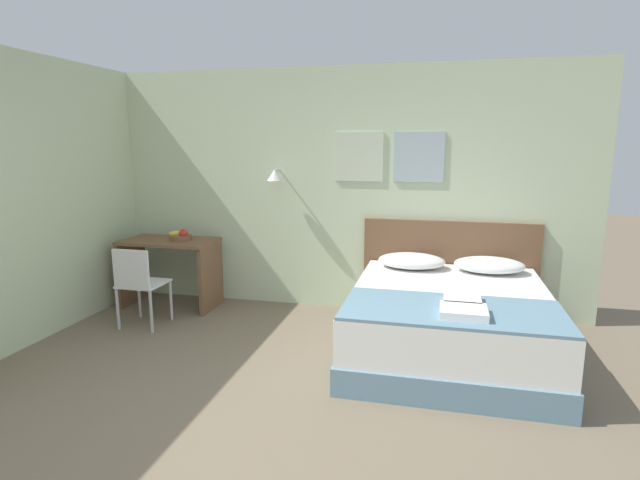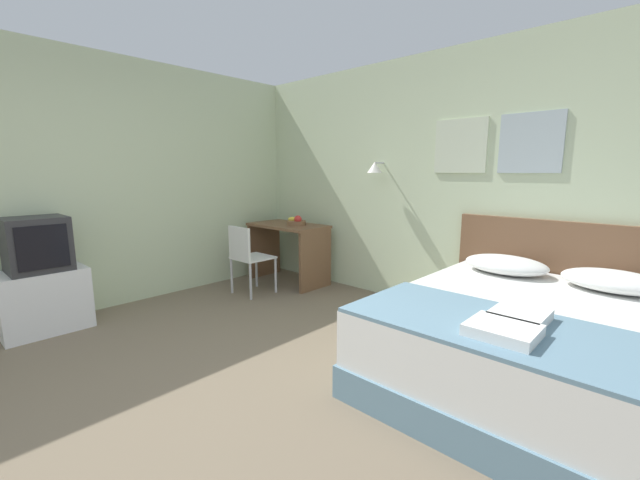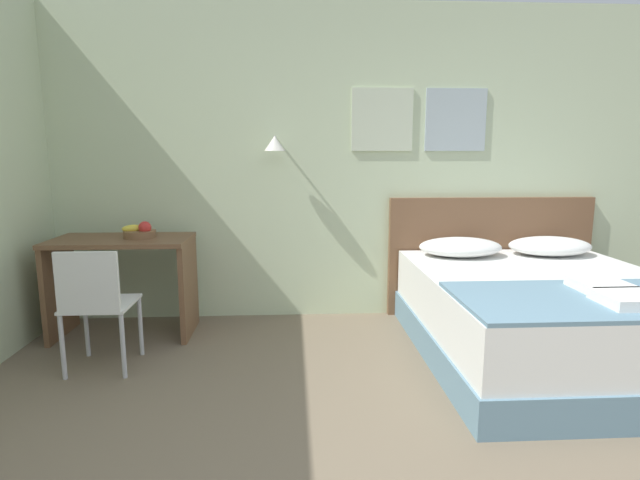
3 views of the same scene
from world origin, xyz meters
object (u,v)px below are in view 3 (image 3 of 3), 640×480
(pillow_right, at_px, (550,246))
(folded_towel_near_foot, at_px, (600,286))
(bed, at_px, (546,318))
(folded_towel_mid_bed, at_px, (632,299))
(throw_blanket, at_px, (601,299))
(desk_chair, at_px, (95,300))
(headboard, at_px, (490,256))
(desk, at_px, (123,270))
(fruit_bowl, at_px, (140,232))
(pillow_left, at_px, (460,247))

(pillow_right, bearing_deg, folded_towel_near_foot, -104.41)
(bed, xyz_separation_m, folded_towel_mid_bed, (0.08, -0.72, 0.35))
(throw_blanket, relative_size, desk_chair, 1.99)
(headboard, bearing_deg, desk, -172.98)
(bed, relative_size, desk, 1.93)
(pillow_right, distance_m, folded_towel_mid_bed, 1.47)
(folded_towel_mid_bed, distance_m, fruit_bowl, 3.32)
(headboard, xyz_separation_m, desk, (-3.07, -0.38, 0.00))
(pillow_left, height_order, throw_blanket, pillow_left)
(desk_chair, bearing_deg, desk, 94.27)
(throw_blanket, distance_m, desk_chair, 3.07)
(throw_blanket, relative_size, desk, 1.58)
(pillow_left, distance_m, desk, 2.70)
(headboard, distance_m, throw_blanket, 1.61)
(headboard, xyz_separation_m, throw_blanket, (0.00, -1.61, 0.08))
(throw_blanket, height_order, folded_towel_mid_bed, folded_towel_mid_bed)
(throw_blanket, relative_size, folded_towel_mid_bed, 4.92)
(desk_chair, bearing_deg, pillow_right, 12.89)
(pillow_left, distance_m, folded_towel_near_foot, 1.25)
(pillow_right, bearing_deg, desk, -178.81)
(bed, height_order, desk_chair, desk_chair)
(pillow_left, relative_size, pillow_right, 1.00)
(headboard, bearing_deg, bed, -90.00)
(folded_towel_near_foot, xyz_separation_m, folded_towel_mid_bed, (-0.00, -0.28, 0.00))
(pillow_left, distance_m, folded_towel_mid_bed, 1.51)
(headboard, height_order, desk, headboard)
(throw_blanket, height_order, desk, desk)
(throw_blanket, distance_m, fruit_bowl, 3.19)
(pillow_right, xyz_separation_m, desk_chair, (-3.40, -0.78, -0.17))
(pillow_right, relative_size, desk_chair, 0.82)
(pillow_left, height_order, desk, desk)
(pillow_right, xyz_separation_m, folded_towel_near_foot, (-0.30, -1.16, -0.02))
(pillow_left, xyz_separation_m, fruit_bowl, (-2.56, -0.05, 0.15))
(bed, distance_m, throw_blanket, 0.66)
(bed, relative_size, desk_chair, 2.42)
(pillow_left, xyz_separation_m, pillow_right, (0.75, 0.00, 0.00))
(bed, bearing_deg, pillow_right, 62.42)
(desk, xyz_separation_m, desk_chair, (0.05, -0.71, -0.03))
(headboard, bearing_deg, pillow_right, -39.10)
(folded_towel_mid_bed, relative_size, desk, 0.32)
(desk, bearing_deg, pillow_right, 1.19)
(bed, distance_m, pillow_left, 0.90)
(headboard, bearing_deg, fruit_bowl, -172.99)
(folded_towel_mid_bed, bearing_deg, throw_blanket, 119.35)
(throw_blanket, bearing_deg, bed, 90.00)
(folded_towel_mid_bed, relative_size, desk_chair, 0.40)
(headboard, distance_m, folded_towel_mid_bed, 1.75)
(desk_chair, bearing_deg, folded_towel_near_foot, -7.07)
(headboard, height_order, folded_towel_near_foot, headboard)
(bed, bearing_deg, desk, 168.04)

